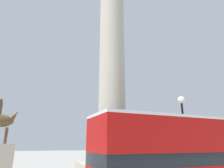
# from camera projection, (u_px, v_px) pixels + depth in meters

# --- Properties ---
(monument_column) EXTENTS (6.17, 6.17, 25.85)m
(monument_column) POSITION_uv_depth(u_px,v_px,m) (112.00, 64.00, 16.55)
(monument_column) COLOR #ADA593
(monument_column) RESTS_ON ground_plane
(bus_a) EXTENTS (11.58, 3.30, 4.31)m
(bus_a) POSITION_uv_depth(u_px,v_px,m) (203.00, 158.00, 10.01)
(bus_a) COLOR #A80F0C
(bus_a) RESTS_ON ground_plane
(street_lamp) EXTENTS (0.51, 0.51, 6.29)m
(street_lamp) POSITION_uv_depth(u_px,v_px,m) (184.00, 130.00, 13.38)
(street_lamp) COLOR black
(street_lamp) RESTS_ON ground_plane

